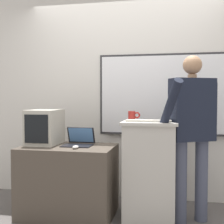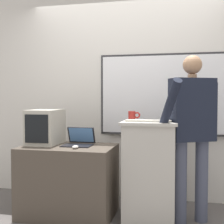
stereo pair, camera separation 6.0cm
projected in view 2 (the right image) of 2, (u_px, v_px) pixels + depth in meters
name	position (u px, v px, depth m)	size (l,w,h in m)	color
back_wall	(130.00, 85.00, 4.01)	(6.40, 0.17, 2.91)	silver
lectern_podium	(150.00, 171.00, 3.23)	(0.57, 0.48, 1.04)	#BCB7AD
side_desk	(69.00, 180.00, 3.40)	(0.99, 0.65, 0.76)	#4C4238
person_presenter	(192.00, 126.00, 3.16)	(0.61, 0.70, 1.71)	#474C60
laptop	(79.00, 140.00, 3.45)	(0.31, 0.31, 0.20)	black
wireless_keyboard	(148.00, 121.00, 3.15)	(0.46, 0.12, 0.02)	beige
computer_mouse_by_laptop	(75.00, 147.00, 3.20)	(0.06, 0.10, 0.03)	silver
crt_monitor	(45.00, 127.00, 3.52)	(0.32, 0.45, 0.39)	#BCB7A8
coffee_mug	(132.00, 116.00, 3.41)	(0.13, 0.08, 0.10)	maroon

